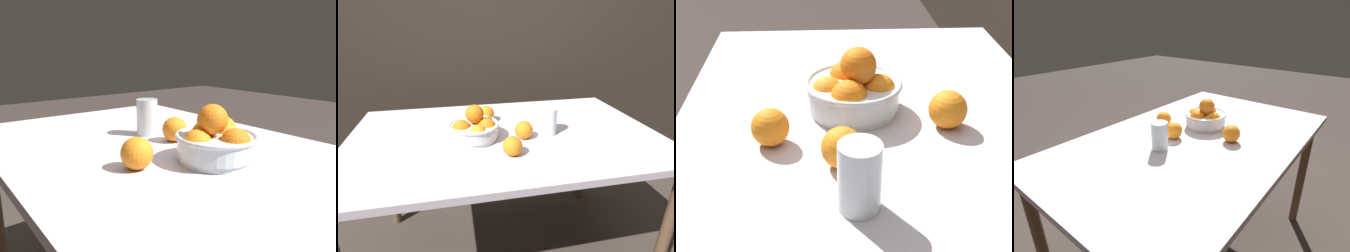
% 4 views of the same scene
% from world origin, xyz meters
% --- Properties ---
extents(ground_plane, '(12.00, 12.00, 0.00)m').
position_xyz_m(ground_plane, '(0.00, 0.00, 0.00)').
color(ground_plane, '#3D332D').
extents(back_wall, '(8.00, 0.05, 2.60)m').
position_xyz_m(back_wall, '(0.00, 0.90, 1.30)').
color(back_wall, '#2D261E').
rests_on(back_wall, ground_plane).
extents(dining_table, '(1.42, 0.88, 0.76)m').
position_xyz_m(dining_table, '(0.00, 0.00, 0.68)').
color(dining_table, silver).
rests_on(dining_table, ground_plane).
extents(fruit_bowl, '(0.22, 0.22, 0.16)m').
position_xyz_m(fruit_bowl, '(-0.14, -0.04, 0.81)').
color(fruit_bowl, silver).
rests_on(fruit_bowl, dining_table).
extents(juice_glass, '(0.07, 0.07, 0.13)m').
position_xyz_m(juice_glass, '(0.20, -0.05, 0.82)').
color(juice_glass, '#F4A314').
rests_on(juice_glass, dining_table).
extents(orange_loose_near_bowl, '(0.08, 0.08, 0.08)m').
position_xyz_m(orange_loose_near_bowl, '(-0.01, -0.22, 0.80)').
color(orange_loose_near_bowl, orange).
rests_on(orange_loose_near_bowl, dining_table).
extents(orange_loose_front, '(0.08, 0.08, 0.08)m').
position_xyz_m(orange_loose_front, '(0.07, -0.07, 0.80)').
color(orange_loose_front, orange).
rests_on(orange_loose_front, dining_table).
extents(orange_loose_aside, '(0.08, 0.08, 0.08)m').
position_xyz_m(orange_loose_aside, '(-0.07, 0.16, 0.80)').
color(orange_loose_aside, orange).
rests_on(orange_loose_aside, dining_table).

